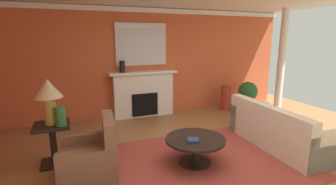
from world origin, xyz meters
name	(u,v)px	position (x,y,z in m)	size (l,w,h in m)	color
ground_plane	(203,157)	(0.00, 0.00, 0.00)	(9.79, 9.79, 0.00)	olive
wall_fireplace	(152,62)	(0.00, 2.95, 1.43)	(8.13, 0.12, 2.86)	#C65633
crown_moulding	(152,10)	(0.00, 2.87, 2.78)	(8.13, 0.08, 0.12)	white
area_rug	(195,163)	(-0.24, -0.13, 0.01)	(3.68, 2.51, 0.01)	#993D33
fireplace	(144,95)	(-0.31, 2.74, 0.58)	(1.80, 0.35, 1.22)	white
mantel_mirror	(141,44)	(-0.31, 2.86, 1.92)	(1.36, 0.04, 1.09)	silver
sofa	(279,132)	(1.59, -0.11, 0.30)	(0.98, 2.13, 0.85)	beige
armchair_near_window	(91,160)	(-1.90, 0.01, 0.31)	(0.86, 0.86, 0.95)	brown
coffee_table	(195,145)	(-0.24, -0.13, 0.34)	(1.00, 1.00, 0.45)	black
side_table	(53,142)	(-2.45, 0.71, 0.40)	(0.56, 0.56, 0.70)	black
table_lamp	(48,93)	(-2.45, 0.71, 1.22)	(0.44, 0.44, 0.75)	#B28E38
vase_on_side_table	(60,116)	(-2.30, 0.59, 0.86)	(0.16, 0.16, 0.32)	#33703D
vase_tall_corner	(226,98)	(2.09, 2.44, 0.36)	(0.28, 0.28, 0.72)	#9E3328
vase_mantel_left	(122,67)	(-0.86, 2.69, 1.37)	(0.14, 0.14, 0.30)	black
book_red_cover	(193,140)	(-0.33, -0.23, 0.47)	(0.19, 0.18, 0.04)	navy
potted_plant	(248,93)	(2.69, 2.22, 0.49)	(0.56, 0.56, 0.83)	#333333
column_white	(281,62)	(3.36, 1.72, 1.43)	(0.20, 0.20, 2.86)	white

